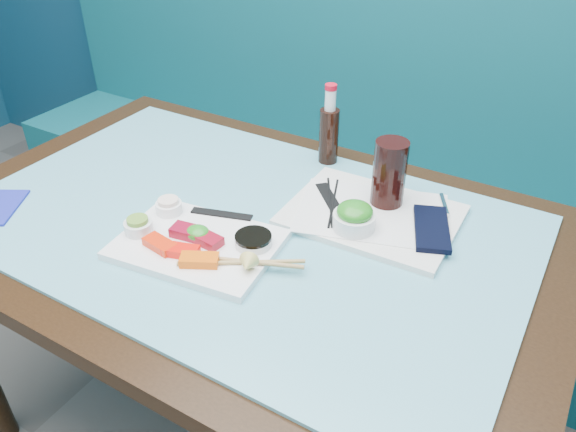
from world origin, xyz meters
The scene contains 33 objects.
booth_bench centered at (0.00, 2.29, 0.37)m, with size 3.00×0.56×1.17m.
dining_table centered at (0.00, 1.45, 0.67)m, with size 1.40×0.90×0.75m.
glass_top centered at (0.00, 1.45, 0.75)m, with size 1.22×0.76×0.01m, color #60ADC0.
sashimi_plate centered at (-0.02, 1.32, 0.77)m, with size 0.32×0.23×0.02m, color white.
salmon_left centered at (-0.07, 1.27, 0.78)m, with size 0.07×0.03×0.02m, color red.
salmon_mid centered at (-0.02, 1.27, 0.78)m, with size 0.07×0.03×0.02m, color #FB160A.
salmon_right centered at (0.03, 1.27, 0.78)m, with size 0.07×0.04×0.02m, color #F65C09.
tuna_left centered at (-0.05, 1.33, 0.78)m, with size 0.06×0.04×0.02m, color maroon.
tuna_right centered at (0.01, 1.33, 0.78)m, with size 0.06×0.04×0.02m, color maroon.
seaweed_garnish centered at (-0.02, 1.33, 0.79)m, with size 0.05×0.05×0.03m, color #26881F.
ramekin_wasabi centered at (-0.14, 1.29, 0.79)m, with size 0.06×0.06×0.02m, color white.
wasabi_fill centered at (-0.14, 1.29, 0.80)m, with size 0.04×0.04×0.01m, color olive.
ramekin_ginger centered at (-0.14, 1.38, 0.79)m, with size 0.06×0.06×0.02m, color white.
ginger_fill centered at (-0.14, 1.38, 0.80)m, with size 0.04×0.04×0.01m, color #FFE4D1.
soy_dish centered at (0.09, 1.37, 0.78)m, with size 0.08×0.08×0.02m, color silver.
soy_fill centered at (0.09, 1.37, 0.79)m, with size 0.08×0.08×0.01m, color black.
lemon_wedge centered at (0.13, 1.29, 0.79)m, with size 0.04×0.04×0.03m, color #D6C365.
chopstick_sleeve centered at (-0.03, 1.43, 0.78)m, with size 0.14×0.02×0.00m, color black.
wooden_chopstick_a centered at (0.09, 1.31, 0.78)m, with size 0.01×0.01×0.26m, color #A7834E.
wooden_chopstick_b centered at (0.10, 1.31, 0.78)m, with size 0.01×0.01×0.25m, color #A8894F.
serving_tray centered at (0.24, 1.61, 0.76)m, with size 0.37×0.27×0.01m, color white.
paper_placemat centered at (0.24, 1.61, 0.77)m, with size 0.32×0.23×0.00m, color white.
seaweed_bowl centered at (0.23, 1.53, 0.79)m, with size 0.09×0.09×0.04m, color white.
seaweed_salad centered at (0.23, 1.53, 0.81)m, with size 0.08×0.08×0.04m, color #257F1D.
cola_glass centered at (0.25, 1.66, 0.85)m, with size 0.07×0.07×0.15m, color black.
navy_pouch centered at (0.38, 1.61, 0.78)m, with size 0.07×0.16×0.01m, color black.
fork centered at (0.37, 1.71, 0.78)m, with size 0.01×0.01×0.09m, color silver.
black_chopstick_a centered at (0.15, 1.60, 0.77)m, with size 0.01×0.01×0.21m, color black.
black_chopstick_b centered at (0.15, 1.60, 0.77)m, with size 0.01×0.01×0.20m, color black.
tray_sleeve centered at (0.15, 1.60, 0.77)m, with size 0.03×0.17×0.00m, color black.
cola_bottle_body centered at (0.04, 1.80, 0.83)m, with size 0.05×0.05×0.14m, color black.
cola_bottle_neck centered at (0.04, 1.80, 0.93)m, with size 0.03×0.03×0.05m, color white.
cola_bottle_cap centered at (0.04, 1.80, 0.96)m, with size 0.03×0.03×0.01m, color red.
Camera 1 is at (0.61, 0.63, 1.46)m, focal length 35.00 mm.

